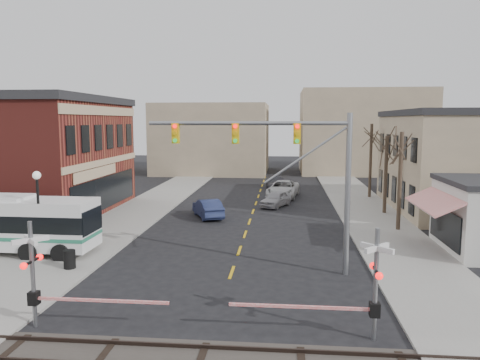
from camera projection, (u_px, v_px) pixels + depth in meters
name	position (u px, v px, depth m)	size (l,w,h in m)	color
ground	(227.00, 286.00, 21.64)	(160.00, 160.00, 0.00)	black
sidewalk_west	(150.00, 205.00, 42.28)	(5.00, 60.00, 0.12)	gray
sidewalk_east	(364.00, 208.00, 40.49)	(5.00, 60.00, 0.12)	gray
tree_east_a	(400.00, 181.00, 32.06)	(0.28, 0.28, 6.75)	#382B21
tree_east_b	(386.00, 174.00, 37.98)	(0.28, 0.28, 6.30)	#382B21
tree_east_c	(371.00, 161.00, 45.81)	(0.28, 0.28, 7.20)	#382B21
traffic_signal_mast	(292.00, 159.00, 22.84)	(9.96, 0.30, 8.00)	gray
rr_crossing_west	(44.00, 276.00, 17.16)	(5.60, 1.36, 4.00)	gray
rr_crossing_east	(363.00, 285.00, 16.18)	(5.60, 1.36, 4.00)	gray
street_lamp	(38.00, 198.00, 25.04)	(0.44, 0.44, 4.84)	black
trash_bin	(70.00, 259.00, 23.87)	(0.60, 0.60, 0.94)	black
car_a	(276.00, 199.00, 41.64)	(1.63, 4.06, 1.38)	#A8A7AC
car_b	(208.00, 208.00, 36.99)	(1.57, 4.49, 1.48)	#1C2548
car_c	(283.00, 189.00, 46.70)	(2.74, 5.93, 1.65)	silver
car_d	(276.00, 183.00, 51.91)	(2.05, 5.05, 1.46)	#47464C
pedestrian_near	(67.00, 236.00, 26.59)	(0.71, 0.46, 1.94)	#5E534B
pedestrian_far	(79.00, 228.00, 28.99)	(0.88, 0.68, 1.80)	#2C374D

